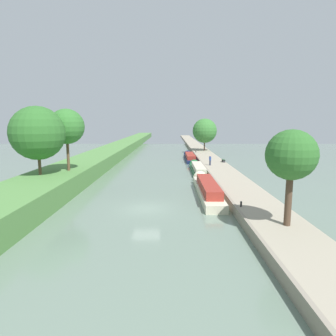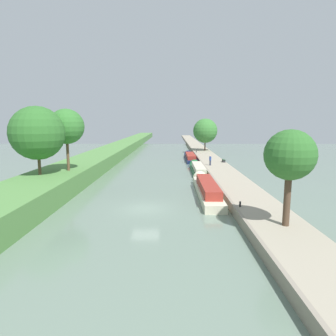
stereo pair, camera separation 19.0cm
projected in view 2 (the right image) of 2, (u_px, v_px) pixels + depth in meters
name	position (u px, v px, depth m)	size (l,w,h in m)	color
ground_plane	(145.00, 209.00, 26.68)	(160.00, 160.00, 0.00)	slate
left_grassy_bank	(25.00, 197.00, 26.65)	(6.26, 260.00, 2.14)	#518442
right_towpath	(255.00, 205.00, 26.49)	(4.20, 260.00, 0.81)	#9E937F
stone_quay	(230.00, 204.00, 26.52)	(0.25, 260.00, 0.86)	gray
narrowboat_cream	(206.00, 188.00, 31.96)	(1.94, 14.65, 2.17)	beige
narrowboat_green	(198.00, 169.00, 45.99)	(1.80, 13.68, 1.90)	#1E6033
narrowboat_navy	(190.00, 157.00, 61.58)	(1.98, 14.22, 1.99)	#141E42
tree_rightbank_near	(290.00, 156.00, 19.33)	(3.37, 3.37, 6.54)	#4C3828
tree_rightbank_midnear	(205.00, 131.00, 71.51)	(5.89, 5.89, 7.81)	#4C3828
tree_leftbank_downstream	(37.00, 133.00, 31.16)	(5.71, 5.71, 7.35)	#4C3828
tree_leftbank_upstream	(66.00, 127.00, 33.85)	(4.06, 4.06, 7.18)	brown
person_walking	(210.00, 160.00, 47.67)	(0.34, 0.34, 1.66)	#282D42
mooring_bollard_near	(240.00, 204.00, 24.44)	(0.16, 0.16, 0.45)	black
mooring_bollard_far	(196.00, 151.00, 68.04)	(0.16, 0.16, 0.45)	black
park_bench	(224.00, 160.00, 51.59)	(0.44, 1.50, 0.47)	#333338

